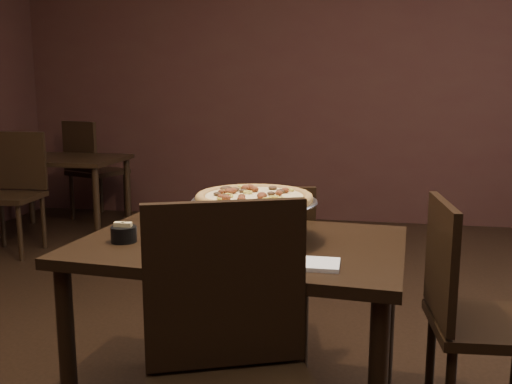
# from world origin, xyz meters

# --- Properties ---
(room) EXTENTS (6.04, 7.04, 2.84)m
(room) POSITION_xyz_m (0.06, 0.03, 1.40)
(room) COLOR black
(room) RESTS_ON ground
(dining_table) EXTENTS (1.23, 0.87, 0.74)m
(dining_table) POSITION_xyz_m (0.02, -0.09, 0.64)
(dining_table) COLOR black
(dining_table) RESTS_ON ground
(background_table) EXTENTS (1.11, 0.74, 0.69)m
(background_table) POSITION_xyz_m (-2.20, 2.50, 0.60)
(background_table) COLOR black
(background_table) RESTS_ON ground
(pizza_stand) EXTENTS (0.47, 0.47, 0.19)m
(pizza_stand) POSITION_xyz_m (0.07, -0.06, 0.89)
(pizza_stand) COLOR silver
(pizza_stand) RESTS_ON dining_table
(parmesan_shaker) EXTENTS (0.06, 0.06, 0.11)m
(parmesan_shaker) POSITION_xyz_m (-0.22, -0.16, 0.79)
(parmesan_shaker) COLOR beige
(parmesan_shaker) RESTS_ON dining_table
(pepper_flake_shaker) EXTENTS (0.06, 0.06, 0.11)m
(pepper_flake_shaker) POSITION_xyz_m (-0.17, -0.18, 0.79)
(pepper_flake_shaker) COLOR maroon
(pepper_flake_shaker) RESTS_ON dining_table
(packet_caddy) EXTENTS (0.09, 0.09, 0.07)m
(packet_caddy) POSITION_xyz_m (-0.40, -0.18, 0.77)
(packet_caddy) COLOR black
(packet_caddy) RESTS_ON dining_table
(napkin_stack) EXTENTS (0.13, 0.13, 0.01)m
(napkin_stack) POSITION_xyz_m (0.33, -0.34, 0.74)
(napkin_stack) COLOR white
(napkin_stack) RESTS_ON dining_table
(plate_left) EXTENTS (0.26, 0.26, 0.01)m
(plate_left) POSITION_xyz_m (-0.29, 0.10, 0.74)
(plate_left) COLOR silver
(plate_left) RESTS_ON dining_table
(plate_near) EXTENTS (0.25, 0.25, 0.01)m
(plate_near) POSITION_xyz_m (0.14, -0.36, 0.74)
(plate_near) COLOR silver
(plate_near) RESTS_ON dining_table
(serving_spatula) EXTENTS (0.13, 0.13, 0.02)m
(serving_spatula) POSITION_xyz_m (0.07, -0.11, 0.89)
(serving_spatula) COLOR silver
(serving_spatula) RESTS_ON pizza_stand
(chair_far) EXTENTS (0.48, 0.48, 0.87)m
(chair_far) POSITION_xyz_m (0.03, 0.41, 0.48)
(chair_far) COLOR black
(chair_far) RESTS_ON ground
(chair_near) EXTENTS (0.60, 0.60, 0.98)m
(chair_near) POSITION_xyz_m (0.13, -0.70, 0.54)
(chair_near) COLOR black
(chair_near) RESTS_ON ground
(chair_side) EXTENTS (0.45, 0.45, 0.89)m
(chair_side) POSITION_xyz_m (0.86, 0.04, 0.49)
(chair_side) COLOR black
(chair_side) RESTS_ON ground
(bg_chair_far) EXTENTS (0.60, 0.60, 0.98)m
(bg_chair_far) POSITION_xyz_m (-2.19, 3.07, 0.54)
(bg_chair_far) COLOR black
(bg_chair_far) RESTS_ON ground
(bg_chair_near) EXTENTS (0.47, 0.47, 0.95)m
(bg_chair_near) POSITION_xyz_m (-2.27, 1.92, 0.52)
(bg_chair_near) COLOR black
(bg_chair_near) RESTS_ON ground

